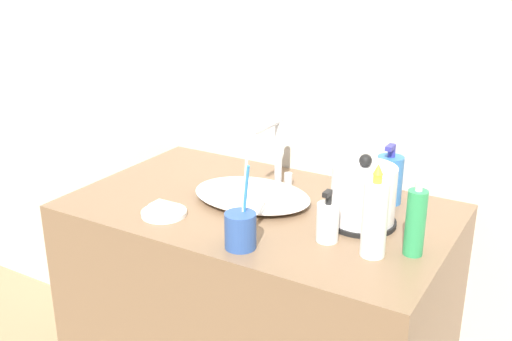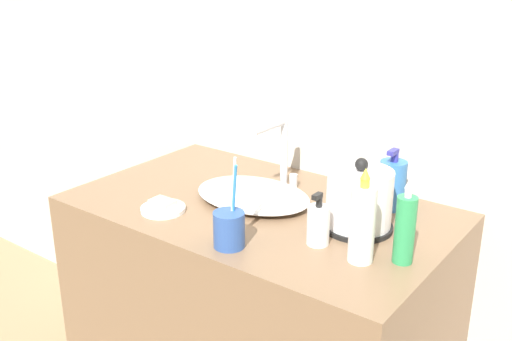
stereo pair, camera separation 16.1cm
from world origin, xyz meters
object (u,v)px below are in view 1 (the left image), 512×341
object	(u,v)px
faucet	(277,148)
lotion_bottle	(389,179)
hand_cream_bottle	(328,222)
electric_kettle	(363,198)
toothbrush_cup	(241,229)
mouthwash_bottle	(375,218)
shampoo_bottle	(416,221)

from	to	relation	value
faucet	lotion_bottle	size ratio (longest dim) A/B	1.21
lotion_bottle	hand_cream_bottle	bearing A→B (deg)	-99.13
electric_kettle	toothbrush_cup	distance (m)	0.33
lotion_bottle	mouthwash_bottle	xyz separation A→B (m)	(0.07, -0.31, 0.02)
shampoo_bottle	hand_cream_bottle	world-z (taller)	shampoo_bottle
electric_kettle	shampoo_bottle	xyz separation A→B (m)	(0.16, -0.09, 0.01)
faucet	mouthwash_bottle	bearing A→B (deg)	-33.60
electric_kettle	mouthwash_bottle	xyz separation A→B (m)	(0.08, -0.14, 0.02)
electric_kettle	shampoo_bottle	world-z (taller)	shampoo_bottle
electric_kettle	toothbrush_cup	size ratio (longest dim) A/B	0.84
electric_kettle	hand_cream_bottle	distance (m)	0.14
shampoo_bottle	hand_cream_bottle	xyz separation A→B (m)	(-0.20, -0.04, -0.03)
faucet	lotion_bottle	world-z (taller)	faucet
lotion_bottle	mouthwash_bottle	world-z (taller)	mouthwash_bottle
toothbrush_cup	electric_kettle	bearing A→B (deg)	53.53
electric_kettle	lotion_bottle	size ratio (longest dim) A/B	1.11
lotion_bottle	mouthwash_bottle	bearing A→B (deg)	-77.24
toothbrush_cup	faucet	bearing A→B (deg)	106.91
toothbrush_cup	mouthwash_bottle	distance (m)	0.31
mouthwash_bottle	hand_cream_bottle	bearing A→B (deg)	173.43
faucet	shampoo_bottle	world-z (taller)	faucet
shampoo_bottle	electric_kettle	bearing A→B (deg)	149.83
electric_kettle	hand_cream_bottle	xyz separation A→B (m)	(-0.04, -0.13, -0.02)
electric_kettle	mouthwash_bottle	size ratio (longest dim) A/B	0.85
faucet	shampoo_bottle	distance (m)	0.52
electric_kettle	hand_cream_bottle	bearing A→B (deg)	-105.88
shampoo_bottle	hand_cream_bottle	distance (m)	0.20
toothbrush_cup	mouthwash_bottle	size ratio (longest dim) A/B	1.00
shampoo_bottle	hand_cream_bottle	bearing A→B (deg)	-169.16
toothbrush_cup	hand_cream_bottle	world-z (taller)	toothbrush_cup
electric_kettle	mouthwash_bottle	distance (m)	0.17
electric_kettle	lotion_bottle	world-z (taller)	electric_kettle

